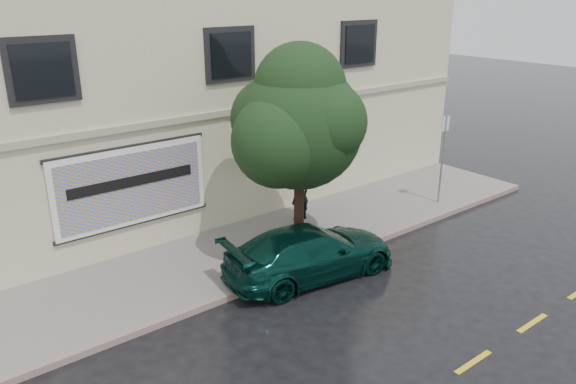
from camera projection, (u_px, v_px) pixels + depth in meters
ground at (349, 291)px, 13.63m from camera, size 90.00×90.00×0.00m
sidewalk at (269, 244)px, 15.99m from camera, size 20.00×3.50×0.15m
curb at (309, 266)px, 14.70m from camera, size 20.00×0.18×0.16m
road_marking at (473, 362)px, 11.05m from camera, size 19.00×0.12×0.01m
building at (167, 95)px, 19.05m from camera, size 20.00×8.12×7.00m
billboard at (132, 186)px, 14.67m from camera, size 4.30×0.16×2.20m
car at (310, 252)px, 14.16m from camera, size 4.75×2.58×1.32m
pedestrian at (300, 193)px, 17.21m from camera, size 0.67×0.48×1.70m
umbrella at (300, 155)px, 16.79m from camera, size 1.36×1.36×0.76m
street_tree at (300, 127)px, 14.12m from camera, size 3.23×3.23×5.12m
fire_hydrant at (255, 262)px, 13.88m from camera, size 0.35×0.32×0.84m
sign_pole at (443, 152)px, 18.28m from camera, size 0.37×0.06×2.98m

